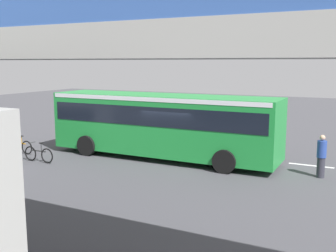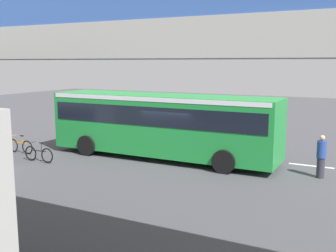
{
  "view_description": "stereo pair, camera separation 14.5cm",
  "coord_description": "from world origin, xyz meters",
  "px_view_note": "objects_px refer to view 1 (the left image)",
  "views": [
    {
      "loc": [
        -8.21,
        16.94,
        4.73
      ],
      "look_at": [
        0.62,
        -0.51,
        1.6
      ],
      "focal_mm": 42.86,
      "sensor_mm": 36.0,
      "label": 1
    },
    {
      "loc": [
        -8.34,
        16.88,
        4.73
      ],
      "look_at": [
        0.62,
        -0.51,
        1.6
      ],
      "focal_mm": 42.86,
      "sensor_mm": 36.0,
      "label": 2
    }
  ],
  "objects_px": {
    "bicycle_black": "(39,154)",
    "bicycle_orange": "(19,146)",
    "city_bus": "(162,121)",
    "pedestrian": "(321,157)"
  },
  "relations": [
    {
      "from": "bicycle_black",
      "to": "bicycle_orange",
      "type": "distance_m",
      "value": 2.43
    },
    {
      "from": "city_bus",
      "to": "pedestrian",
      "type": "relative_size",
      "value": 6.44
    },
    {
      "from": "bicycle_orange",
      "to": "pedestrian",
      "type": "bearing_deg",
      "value": -170.65
    },
    {
      "from": "pedestrian",
      "to": "city_bus",
      "type": "bearing_deg",
      "value": -0.61
    },
    {
      "from": "bicycle_black",
      "to": "pedestrian",
      "type": "height_order",
      "value": "pedestrian"
    },
    {
      "from": "city_bus",
      "to": "pedestrian",
      "type": "distance_m",
      "value": 7.52
    },
    {
      "from": "bicycle_black",
      "to": "bicycle_orange",
      "type": "relative_size",
      "value": 1.0
    },
    {
      "from": "city_bus",
      "to": "pedestrian",
      "type": "xyz_separation_m",
      "value": [
        -7.45,
        0.08,
        -1.0
      ]
    },
    {
      "from": "bicycle_black",
      "to": "bicycle_orange",
      "type": "height_order",
      "value": "same"
    },
    {
      "from": "bicycle_black",
      "to": "bicycle_orange",
      "type": "bearing_deg",
      "value": -22.36
    }
  ]
}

